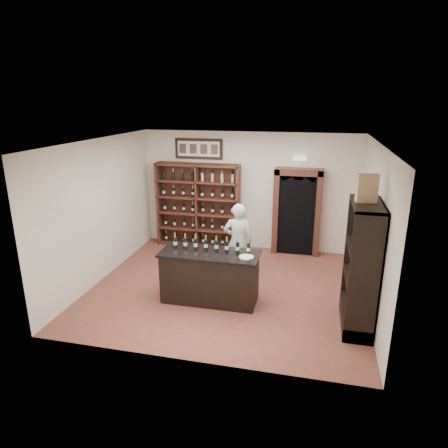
{
  "coord_description": "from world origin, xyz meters",
  "views": [
    {
      "loc": [
        1.66,
        -7.36,
        3.78
      ],
      "look_at": [
        -0.13,
        0.3,
        1.29
      ],
      "focal_mm": 32.0,
      "sensor_mm": 36.0,
      "label": 1
    }
  ],
  "objects": [
    {
      "name": "arched_doorway",
      "position": [
        1.25,
        2.33,
        1.14
      ],
      "size": [
        1.17,
        0.35,
        2.17
      ],
      "color": "black",
      "rests_on": "ground"
    },
    {
      "name": "wall_back",
      "position": [
        0.0,
        2.5,
        1.5
      ],
      "size": [
        5.5,
        0.04,
        3.0
      ],
      "primitive_type": "cube",
      "color": "silver",
      "rests_on": "ground"
    },
    {
      "name": "shopkeeper",
      "position": [
        0.12,
        0.53,
        0.84
      ],
      "size": [
        0.68,
        0.51,
        1.69
      ],
      "primitive_type": "imported",
      "rotation": [
        0.0,
        0.0,
        3.33
      ],
      "color": "silver",
      "rests_on": "ground"
    },
    {
      "name": "emergency_light",
      "position": [
        1.25,
        2.42,
        2.4
      ],
      "size": [
        0.3,
        0.1,
        0.1
      ],
      "primitive_type": "cube",
      "color": "white",
      "rests_on": "wall_back"
    },
    {
      "name": "plate",
      "position": [
        0.52,
        -0.69,
        1.01
      ],
      "size": [
        0.27,
        0.27,
        0.02
      ],
      "primitive_type": "cylinder",
      "color": "white",
      "rests_on": "tasting_counter"
    },
    {
      "name": "counter_bottle_6",
      "position": [
        0.31,
        -0.49,
        1.11
      ],
      "size": [
        0.07,
        0.07,
        0.3
      ],
      "color": "black",
      "rests_on": "tasting_counter"
    },
    {
      "name": "counter_bottle_0",
      "position": [
        -0.92,
        -0.49,
        1.11
      ],
      "size": [
        0.07,
        0.07,
        0.3
      ],
      "color": "black",
      "rests_on": "tasting_counter"
    },
    {
      "name": "wine_shelf",
      "position": [
        -1.3,
        2.33,
        1.1
      ],
      "size": [
        2.2,
        0.38,
        2.2
      ],
      "color": "#582E1E",
      "rests_on": "ground"
    },
    {
      "name": "wall_left",
      "position": [
        -2.75,
        0.0,
        1.5
      ],
      "size": [
        0.04,
        5.0,
        3.0
      ],
      "primitive_type": "cube",
      "color": "silver",
      "rests_on": "ground"
    },
    {
      "name": "side_cabinet",
      "position": [
        2.52,
        -0.9,
        0.75
      ],
      "size": [
        0.48,
        1.2,
        2.2
      ],
      "color": "black",
      "rests_on": "ground"
    },
    {
      "name": "floor",
      "position": [
        0.0,
        0.0,
        0.0
      ],
      "size": [
        5.5,
        5.5,
        0.0
      ],
      "primitive_type": "plane",
      "color": "brown",
      "rests_on": "ground"
    },
    {
      "name": "counter_bottle_4",
      "position": [
        -0.1,
        -0.49,
        1.11
      ],
      "size": [
        0.07,
        0.07,
        0.3
      ],
      "color": "black",
      "rests_on": "tasting_counter"
    },
    {
      "name": "counter_bottle_3",
      "position": [
        -0.3,
        -0.49,
        1.11
      ],
      "size": [
        0.07,
        0.07,
        0.3
      ],
      "color": "black",
      "rests_on": "tasting_counter"
    },
    {
      "name": "counter_bottle_2",
      "position": [
        -0.51,
        -0.49,
        1.11
      ],
      "size": [
        0.07,
        0.07,
        0.3
      ],
      "color": "black",
      "rests_on": "tasting_counter"
    },
    {
      "name": "wine_crate",
      "position": [
        2.45,
        -0.87,
        2.43
      ],
      "size": [
        0.34,
        0.19,
        0.45
      ],
      "primitive_type": "cube",
      "rotation": [
        0.0,
        0.0,
        0.18
      ],
      "color": "tan",
      "rests_on": "side_cabinet"
    },
    {
      "name": "counter_bottle_7",
      "position": [
        0.52,
        -0.49,
        1.11
      ],
      "size": [
        0.07,
        0.07,
        0.3
      ],
      "color": "black",
      "rests_on": "tasting_counter"
    },
    {
      "name": "counter_bottle_1",
      "position": [
        -0.71,
        -0.49,
        1.11
      ],
      "size": [
        0.07,
        0.07,
        0.3
      ],
      "color": "black",
      "rests_on": "tasting_counter"
    },
    {
      "name": "tasting_counter",
      "position": [
        -0.2,
        -0.6,
        0.49
      ],
      "size": [
        1.88,
        0.78,
        1.0
      ],
      "color": "black",
      "rests_on": "ground"
    },
    {
      "name": "wall_right",
      "position": [
        2.75,
        0.0,
        1.5
      ],
      "size": [
        0.04,
        5.0,
        3.0
      ],
      "primitive_type": "cube",
      "color": "silver",
      "rests_on": "ground"
    },
    {
      "name": "counter_bottle_5",
      "position": [
        0.11,
        -0.49,
        1.11
      ],
      "size": [
        0.07,
        0.07,
        0.3
      ],
      "color": "black",
      "rests_on": "tasting_counter"
    },
    {
      "name": "framed_picture",
      "position": [
        -1.3,
        2.47,
        2.55
      ],
      "size": [
        1.25,
        0.04,
        0.52
      ],
      "primitive_type": "cube",
      "color": "black",
      "rests_on": "wall_back"
    },
    {
      "name": "ceiling",
      "position": [
        0.0,
        0.0,
        3.0
      ],
      "size": [
        5.5,
        5.5,
        0.0
      ],
      "primitive_type": "plane",
      "rotation": [
        3.14,
        0.0,
        0.0
      ],
      "color": "white",
      "rests_on": "wall_back"
    }
  ]
}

